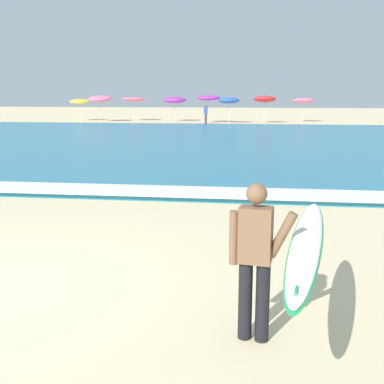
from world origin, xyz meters
TOP-DOWN VIEW (x-y plane):
  - sea at (0.00, 19.56)m, footprint 120.00×28.00m
  - surf_foam at (0.00, 6.16)m, footprint 120.00×1.46m
  - surfer_with_board at (3.76, -1.01)m, footprint 1.18×2.82m
  - beach_umbrella_0 at (-13.08, 38.76)m, footprint 1.86×1.89m
  - beach_umbrella_1 at (-10.61, 37.20)m, footprint 2.15×2.20m
  - beach_umbrella_2 at (-7.99, 39.06)m, footprint 2.16×2.19m
  - beach_umbrella_3 at (-3.99, 38.57)m, footprint 2.06×2.08m
  - beach_umbrella_4 at (-0.73, 36.93)m, footprint 2.06×2.08m
  - beach_umbrella_5 at (1.08, 36.43)m, footprint 1.81×1.81m
  - beach_umbrella_6 at (4.14, 36.82)m, footprint 1.91×1.95m
  - beach_umbrella_7 at (7.58, 39.15)m, footprint 1.89×1.91m
  - beachgoer_near_row_left at (-0.81, 35.49)m, footprint 0.32×0.20m

SIDE VIEW (x-z plane):
  - sea at x=0.00m, z-range 0.00..0.14m
  - surf_foam at x=0.00m, z-range 0.14..0.15m
  - beachgoer_near_row_left at x=-0.81m, z-range 0.05..1.63m
  - surfer_with_board at x=3.76m, z-range 0.17..1.90m
  - beach_umbrella_0 at x=-13.08m, z-range 0.75..2.82m
  - beach_umbrella_7 at x=7.58m, z-range 0.81..2.99m
  - beach_umbrella_3 at x=-3.99m, z-range 0.80..3.07m
  - beach_umbrella_5 at x=1.08m, z-range 0.83..3.06m
  - beach_umbrella_2 at x=-7.99m, z-range 0.84..3.08m
  - beach_umbrella_1 at x=-10.61m, z-range 0.83..3.26m
  - beach_umbrella_6 at x=4.14m, z-range 0.85..3.27m
  - beach_umbrella_4 at x=-0.73m, z-range 0.94..3.37m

